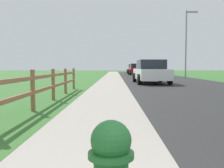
{
  "coord_description": "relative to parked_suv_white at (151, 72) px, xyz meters",
  "views": [
    {
      "loc": [
        -0.69,
        -0.44,
        1.08
      ],
      "look_at": [
        -0.79,
        9.0,
        0.47
      ],
      "focal_mm": 42.26,
      "sensor_mm": 36.0,
      "label": 1
    }
  ],
  "objects": [
    {
      "name": "grass_verge",
      "position": [
        -6.2,
        9.94,
        -0.76
      ],
      "size": [
        5.0,
        66.0,
        0.0
      ],
      "primitive_type": "cube",
      "color": "#3A7030",
      "rests_on": "ground"
    },
    {
      "name": "parked_car_black",
      "position": [
        0.75,
        9.75,
        0.0
      ],
      "size": [
        2.17,
        4.68,
        1.48
      ],
      "color": "black",
      "rests_on": "ground"
    },
    {
      "name": "road_asphalt",
      "position": [
        1.8,
        9.94,
        -0.76
      ],
      "size": [
        7.0,
        66.0,
        0.01
      ],
      "primitive_type": "cube",
      "color": "#2A2A2A",
      "rests_on": "ground"
    },
    {
      "name": "parked_car_silver",
      "position": [
        0.69,
        25.66,
        0.03
      ],
      "size": [
        2.12,
        4.84,
        1.52
      ],
      "color": "#B7BABF",
      "rests_on": "ground"
    },
    {
      "name": "curb_concrete",
      "position": [
        -4.7,
        9.94,
        -0.76
      ],
      "size": [
        6.0,
        66.0,
        0.01
      ],
      "primitive_type": "cube",
      "color": "#A79E92",
      "rests_on": "ground"
    },
    {
      "name": "ground_plane",
      "position": [
        -1.7,
        7.94,
        -0.76
      ],
      "size": [
        120.0,
        120.0,
        0.0
      ],
      "primitive_type": "plane",
      "color": "#3A7030"
    },
    {
      "name": "parked_suv_white",
      "position": [
        0.0,
        0.0,
        0.0
      ],
      "size": [
        2.18,
        4.87,
        1.55
      ],
      "color": "white",
      "rests_on": "ground"
    },
    {
      "name": "street_lamp",
      "position": [
        4.8,
        8.98,
        3.18
      ],
      "size": [
        1.17,
        0.2,
        6.66
      ],
      "color": "gray",
      "rests_on": "ground"
    },
    {
      "name": "rail_fence",
      "position": [
        -4.4,
        -11.12,
        -0.17
      ],
      "size": [
        0.11,
        12.92,
        1.02
      ],
      "color": "#8C5F3F",
      "rests_on": "ground"
    },
    {
      "name": "parked_car_red",
      "position": [
        0.59,
        18.35,
        0.01
      ],
      "size": [
        2.25,
        4.52,
        1.54
      ],
      "color": "maroon",
      "rests_on": "ground"
    }
  ]
}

